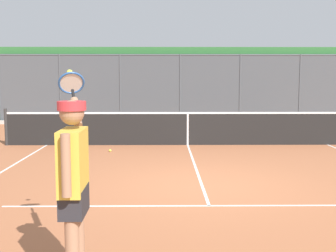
{
  "coord_description": "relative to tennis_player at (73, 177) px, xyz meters",
  "views": [
    {
      "loc": [
        0.71,
        7.84,
        2.0
      ],
      "look_at": [
        0.62,
        -0.45,
        1.05
      ],
      "focal_mm": 46.79,
      "sensor_mm": 36.0,
      "label": 1
    }
  ],
  "objects": [
    {
      "name": "tennis_net",
      "position": [
        -1.55,
        -8.58,
        -0.57
      ],
      "size": [
        10.6,
        0.09,
        1.07
      ],
      "color": "#2D2D2D",
      "rests_on": "ground"
    },
    {
      "name": "tennis_player",
      "position": [
        0.0,
        0.0,
        0.0
      ],
      "size": [
        0.48,
        1.45,
        2.07
      ],
      "rotation": [
        0.0,
        0.0,
        -1.56
      ],
      "color": "black",
      "rests_on": "ground"
    },
    {
      "name": "ground_plane",
      "position": [
        -1.55,
        -3.82,
        -1.06
      ],
      "size": [
        60.0,
        60.0,
        0.0
      ],
      "primitive_type": "plane",
      "color": "#A8603D"
    },
    {
      "name": "fence_backdrop",
      "position": [
        -1.55,
        -15.06,
        0.53
      ],
      "size": [
        18.14,
        1.37,
        3.22
      ],
      "color": "#474C51",
      "rests_on": "ground"
    },
    {
      "name": "court_line_markings",
      "position": [
        -1.55,
        -2.32,
        -1.06
      ],
      "size": [
        8.25,
        10.96,
        0.01
      ],
      "color": "white",
      "rests_on": "ground"
    },
    {
      "name": "tennis_ball_near_net",
      "position": [
        0.57,
        -7.45,
        -1.03
      ],
      "size": [
        0.07,
        0.07,
        0.07
      ],
      "primitive_type": "sphere",
      "color": "#D6E042",
      "rests_on": "ground"
    }
  ]
}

